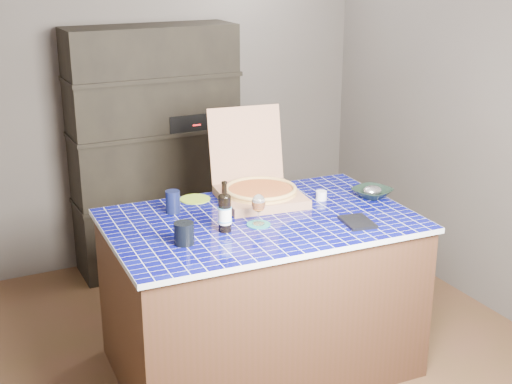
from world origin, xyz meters
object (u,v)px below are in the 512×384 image
mead_bottle (225,212)px  bowl (372,193)px  kitchen_island (260,293)px  wine_glass (259,204)px  pizza_box (259,188)px  dvd_case (357,222)px

mead_bottle → bowl: (1.00, 0.11, -0.08)m
kitchen_island → bowl: 0.89m
bowl → mead_bottle: bearing=-174.0°
mead_bottle → wine_glass: mead_bottle is taller
kitchen_island → wine_glass: bearing=-120.2°
bowl → wine_glass: bearing=-172.6°
pizza_box → dvd_case: 0.66m
kitchen_island → bowl: size_ratio=7.79×
kitchen_island → dvd_case: bearing=-32.4°
mead_bottle → wine_glass: bearing=0.3°
pizza_box → bowl: 0.67m
mead_bottle → pizza_box: bearing=43.9°
pizza_box → wine_glass: size_ratio=3.67×
kitchen_island → mead_bottle: bearing=-158.6°
pizza_box → mead_bottle: size_ratio=2.25×
pizza_box → wine_glass: (-0.18, -0.36, 0.05)m
wine_glass → bowl: 0.82m
wine_glass → dvd_case: 0.54m
kitchen_island → wine_glass: (-0.05, -0.08, 0.57)m
dvd_case → bowl: (0.32, 0.32, 0.02)m
pizza_box → dvd_case: pizza_box is taller
mead_bottle → dvd_case: mead_bottle is taller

